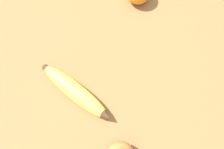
{
  "coord_description": "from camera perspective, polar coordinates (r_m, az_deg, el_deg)",
  "views": [
    {
      "loc": [
        -0.25,
        0.1,
        0.67
      ],
      "look_at": [
        -0.08,
        -0.04,
        0.03
      ],
      "focal_mm": 42.0,
      "sensor_mm": 36.0,
      "label": 1
    }
  ],
  "objects": [
    {
      "name": "banana",
      "position": [
        0.67,
        -7.86,
        -3.78
      ],
      "size": [
        0.23,
        0.09,
        0.04
      ],
      "rotation": [
        0.0,
        0.0,
        3.34
      ],
      "color": "#DBCC4C",
      "rests_on": "ground_plane"
    },
    {
      "name": "ground_plane",
      "position": [
        0.72,
        -6.52,
        2.47
      ],
      "size": [
        3.0,
        3.0,
        0.0
      ],
      "primitive_type": "plane",
      "color": "olive"
    }
  ]
}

